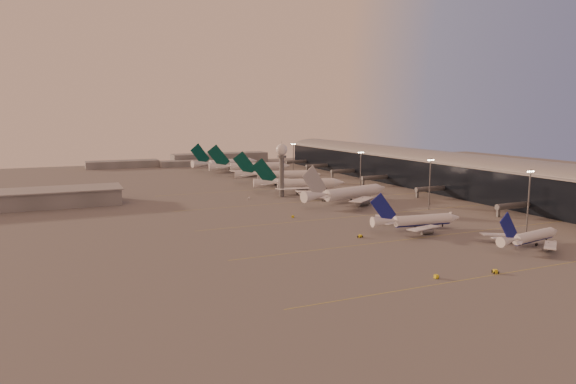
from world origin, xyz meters
name	(u,v)px	position (x,y,z in m)	size (l,w,h in m)	color
ground	(404,248)	(0.00, 0.00, 0.00)	(700.00, 700.00, 0.00)	#565454
taxiway_markings	(384,213)	(30.00, 56.00, 0.01)	(180.00, 185.25, 0.02)	gold
terminal	(440,172)	(107.88, 110.09, 10.52)	(57.00, 362.00, 23.04)	black
hangar	(36,198)	(-120.00, 140.00, 4.32)	(82.00, 27.00, 8.50)	slate
radar_tower	(282,159)	(5.00, 120.00, 20.95)	(6.40, 6.40, 31.10)	#575A5F
mast_a	(529,198)	(58.00, 0.00, 13.74)	(3.60, 0.56, 25.00)	#575A5F
mast_b	(430,182)	(55.00, 55.00, 13.74)	(3.60, 0.56, 25.00)	#575A5F
mast_c	(361,171)	(50.00, 110.00, 13.74)	(3.60, 0.56, 25.00)	#575A5F
mast_d	(293,158)	(48.00, 200.00, 13.74)	(3.60, 0.56, 25.00)	#575A5F
distant_horizon	(193,160)	(2.62, 325.14, 3.89)	(165.00, 37.50, 9.00)	slate
narrowbody_near	(530,239)	(41.95, -15.62, 2.81)	(35.25, 27.90, 13.87)	white
narrowbody_mid	(417,222)	(21.80, 21.30, 3.20)	(40.47, 32.16, 15.83)	white
widebody_white	(347,196)	(28.82, 88.29, 3.68)	(59.04, 46.70, 21.23)	white
greentail_a	(300,186)	(22.26, 133.27, 3.59)	(54.71, 43.61, 20.31)	white
greentail_b	(278,177)	(25.77, 174.99, 3.80)	(57.50, 45.76, 21.49)	white
greentail_c	(250,169)	(24.97, 229.00, 4.11)	(63.84, 51.20, 23.29)	white
greentail_d	(226,165)	(17.42, 268.33, 4.02)	(61.67, 49.24, 22.77)	white
gsv_truck_a	(438,274)	(-10.94, -30.84, 1.15)	(5.60, 2.18, 2.25)	yellow
gsv_tug_near	(495,272)	(7.48, -33.99, 0.54)	(3.30, 4.17, 1.04)	yellow
gsv_catering_a	(555,238)	(54.02, -16.07, 2.02)	(5.14, 2.80, 4.04)	white
gsv_tug_mid	(360,236)	(-5.60, 19.30, 0.53)	(3.62, 4.21, 1.03)	yellow
gsv_truck_b	(452,212)	(57.15, 41.33, 1.15)	(5.88, 2.98, 2.26)	white
gsv_truck_c	(293,215)	(-13.25, 63.81, 1.04)	(4.80, 4.88, 2.03)	yellow
gsv_catering_b	(429,201)	(64.08, 65.77, 1.81)	(4.83, 3.50, 3.62)	slate
gsv_tug_far	(324,200)	(19.27, 96.33, 0.52)	(4.08, 3.96, 1.02)	slate
gsv_truck_d	(249,197)	(-14.59, 119.66, 1.08)	(3.82, 5.54, 2.11)	white
gsv_tug_hangar	(327,182)	(54.17, 159.32, 0.58)	(4.08, 2.62, 1.12)	yellow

